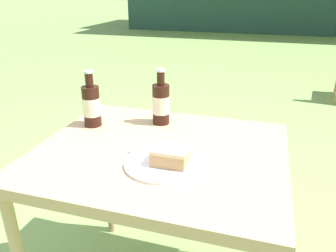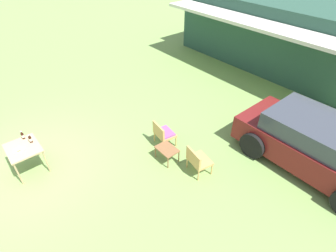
% 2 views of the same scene
% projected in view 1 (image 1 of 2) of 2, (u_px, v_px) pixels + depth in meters
% --- Properties ---
extents(patio_table, '(0.88, 0.74, 0.74)m').
position_uv_depth(patio_table, '(160.00, 167.00, 1.20)').
color(patio_table, tan).
rests_on(patio_table, ground_plane).
extents(cake_on_plate, '(0.24, 0.24, 0.07)m').
position_uv_depth(cake_on_plate, '(165.00, 160.00, 1.06)').
color(cake_on_plate, white).
rests_on(cake_on_plate, patio_table).
extents(cola_bottle_near, '(0.07, 0.07, 0.23)m').
position_uv_depth(cola_bottle_near, '(161.00, 103.00, 1.37)').
color(cola_bottle_near, black).
rests_on(cola_bottle_near, patio_table).
extents(cola_bottle_far, '(0.07, 0.07, 0.23)m').
position_uv_depth(cola_bottle_far, '(92.00, 105.00, 1.34)').
color(cola_bottle_far, black).
rests_on(cola_bottle_far, patio_table).
extents(fork, '(0.18, 0.08, 0.01)m').
position_uv_depth(fork, '(148.00, 159.00, 1.10)').
color(fork, silver).
rests_on(fork, patio_table).
extents(loose_bottle_cap, '(0.03, 0.03, 0.01)m').
position_uv_depth(loose_bottle_cap, '(167.00, 143.00, 1.21)').
color(loose_bottle_cap, silver).
rests_on(loose_bottle_cap, patio_table).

